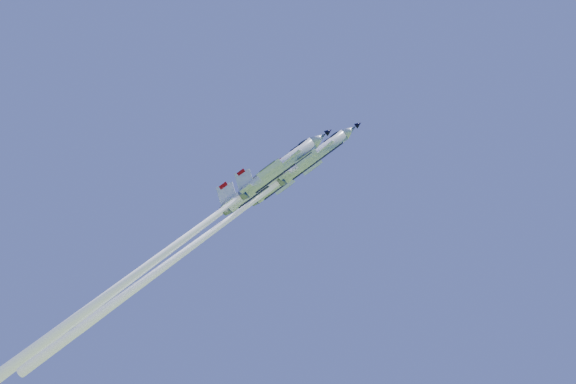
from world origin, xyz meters
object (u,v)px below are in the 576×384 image
Objects in this scene: jet_left at (211,232)px; jet_right at (153,261)px; jet_lead at (197,243)px; jet_slot at (157,260)px.

jet_left is 12.96m from jet_right.
jet_lead reaches higher than jet_slot.
jet_left is 9.57m from jet_slot.
jet_lead reaches higher than jet_right.
jet_lead is at bearing -1.36° from jet_left.
jet_slot is (-4.22, 4.84, 1.36)m from jet_right.
jet_left is 0.78× the size of jet_slot.
jet_slot is at bearing -163.51° from jet_right.
jet_lead is at bearing 70.08° from jet_slot.
jet_right is at bearing -56.09° from jet_lead.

